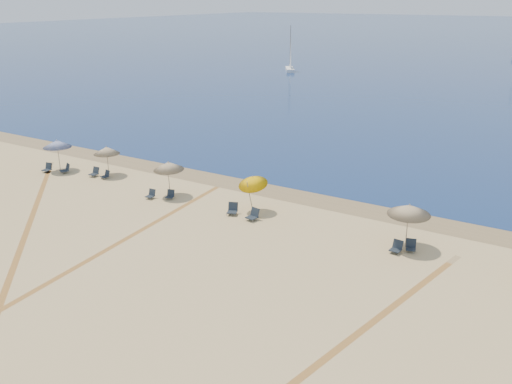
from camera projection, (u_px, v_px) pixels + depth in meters
wet_sand at (285, 193)px, 38.08m from camera, size 500.00×500.00×0.00m
umbrella_0 at (57, 144)px, 42.28m from camera, size 2.20×2.20×2.52m
umbrella_1 at (107, 150)px, 41.18m from camera, size 2.00×2.00×2.33m
umbrella_2 at (169, 166)px, 36.80m from camera, size 2.11×2.14×2.51m
umbrella_3 at (252, 181)px, 34.07m from camera, size 1.90×1.98×2.65m
umbrella_4 at (409, 210)px, 29.05m from camera, size 2.33×2.35×2.58m
chair_0 at (48, 168)px, 42.54m from camera, size 0.68×0.76×0.70m
chair_1 at (66, 169)px, 42.26m from camera, size 0.83×0.89×0.73m
chair_2 at (95, 172)px, 41.49m from camera, size 0.59×0.69×0.70m
chair_3 at (106, 175)px, 40.99m from camera, size 0.63×0.69×0.62m
chair_4 at (151, 194)px, 36.96m from camera, size 0.54×0.63×0.62m
chair_5 at (170, 195)px, 36.88m from camera, size 0.67×0.73×0.61m
chair_6 at (233, 209)px, 34.24m from camera, size 0.84×0.90×0.74m
chair_7 at (253, 215)px, 33.35m from camera, size 0.73×0.82×0.74m
chair_8 at (397, 247)px, 29.11m from camera, size 0.63×0.72×0.67m
chair_9 at (411, 246)px, 29.29m from camera, size 0.68×0.75×0.65m
sailboat_0 at (290, 57)px, 99.31m from camera, size 4.04×5.44×8.20m
tire_tracks at (111, 279)px, 26.40m from camera, size 56.55×41.76×0.00m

